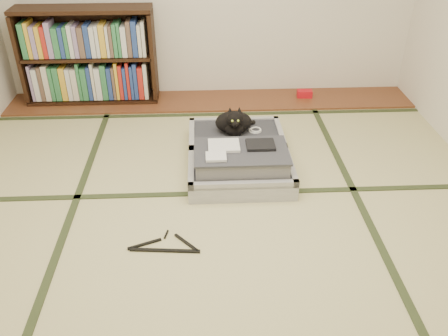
{
  "coord_description": "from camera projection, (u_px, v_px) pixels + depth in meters",
  "views": [
    {
      "loc": [
        -0.08,
        -2.4,
        1.99
      ],
      "look_at": [
        0.05,
        0.35,
        0.25
      ],
      "focal_mm": 38.0,
      "sensor_mm": 36.0,
      "label": 1
    }
  ],
  "objects": [
    {
      "name": "suitcase",
      "position": [
        239.0,
        156.0,
        3.67
      ],
      "size": [
        0.77,
        1.03,
        0.3
      ],
      "color": "#B2B3B7",
      "rests_on": "floor"
    },
    {
      "name": "cat",
      "position": [
        234.0,
        122.0,
        3.84
      ],
      "size": [
        0.34,
        0.35,
        0.28
      ],
      "color": "black",
      "rests_on": "suitcase"
    },
    {
      "name": "floor",
      "position": [
        219.0,
        229.0,
        3.09
      ],
      "size": [
        4.5,
        4.5,
        0.0
      ],
      "primitive_type": "plane",
      "color": "#C3C182",
      "rests_on": "ground"
    },
    {
      "name": "tatami_borders",
      "position": [
        216.0,
        186.0,
        3.51
      ],
      "size": [
        4.0,
        4.5,
        0.01
      ],
      "color": "#2D381E",
      "rests_on": "ground"
    },
    {
      "name": "wood_strip",
      "position": [
        211.0,
        101.0,
        4.78
      ],
      "size": [
        4.0,
        0.5,
        0.02
      ],
      "primitive_type": "cube",
      "color": "brown",
      "rests_on": "ground"
    },
    {
      "name": "bookcase",
      "position": [
        89.0,
        58.0,
        4.55
      ],
      "size": [
        1.28,
        0.29,
        0.92
      ],
      "color": "black",
      "rests_on": "wood_strip"
    },
    {
      "name": "cable_coil",
      "position": [
        255.0,
        130.0,
        3.92
      ],
      "size": [
        0.11,
        0.11,
        0.03
      ],
      "color": "white",
      "rests_on": "suitcase"
    },
    {
      "name": "hanger",
      "position": [
        165.0,
        247.0,
        2.94
      ],
      "size": [
        0.45,
        0.22,
        0.01
      ],
      "color": "black",
      "rests_on": "floor"
    },
    {
      "name": "red_item",
      "position": [
        305.0,
        94.0,
        4.82
      ],
      "size": [
        0.16,
        0.1,
        0.07
      ],
      "primitive_type": "cube",
      "rotation": [
        0.0,
        0.0,
        -0.09
      ],
      "color": "red",
      "rests_on": "wood_strip"
    }
  ]
}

